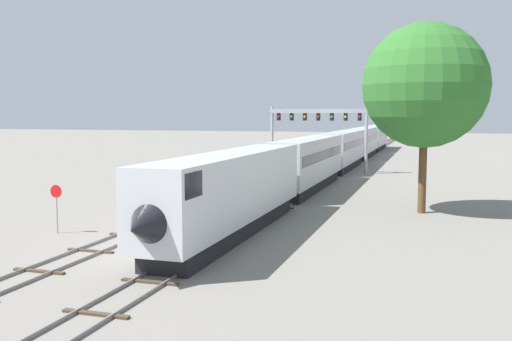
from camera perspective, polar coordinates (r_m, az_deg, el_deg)
The scene contains 7 objects.
ground_plane at distance 30.68m, azimuth -8.58°, elevation -7.64°, with size 400.00×400.00×0.00m, color gray.
track_main at distance 87.81m, azimuth 10.03°, elevation 1.00°, with size 2.60×200.00×0.16m.
track_near at distance 69.22m, azimuth 3.37°, elevation -0.14°, with size 2.60×160.00×0.16m.
passenger_train at distance 74.50m, azimuth 8.75°, elevation 2.17°, with size 3.04×106.03×4.80m.
signal_gantry at distance 69.15m, azimuth 6.23°, elevation 4.71°, with size 12.10×0.49×8.01m.
stop_sign at distance 35.64m, azimuth -19.29°, elevation -2.98°, with size 0.76×0.08×2.88m.
trackside_tree_left at distance 42.01m, azimuth 16.51°, elevation 8.13°, with size 8.76×8.76×13.41m.
Camera 1 is at (13.15, -26.82, 7.00)m, focal length 40.08 mm.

